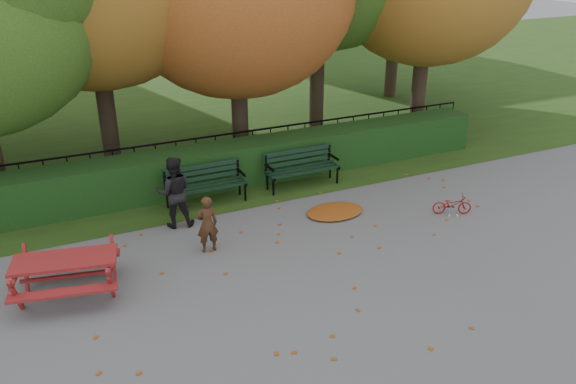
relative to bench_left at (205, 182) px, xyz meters
name	(u,v)px	position (x,y,z in m)	size (l,w,h in m)	color
ground	(337,268)	(1.30, -3.70, -0.52)	(90.00, 90.00, 0.00)	slate
grass_strip	(158,94)	(1.30, 10.30, -0.51)	(90.00, 90.00, 0.00)	#203813
hedge	(246,162)	(1.30, 0.80, -0.02)	(13.00, 0.90, 1.00)	black
iron_fence	(235,150)	(1.30, 1.60, 0.02)	(14.00, 0.04, 1.02)	black
bench_left	(205,182)	(0.00, 0.00, 0.00)	(1.80, 0.57, 0.88)	black
bench_right	(301,165)	(2.40, 0.00, 0.00)	(1.80, 0.57, 0.88)	black
picnic_table	(66,267)	(-3.15, -2.53, 0.03)	(1.88, 1.63, 0.80)	maroon
leaf_pile	(335,211)	(2.39, -1.71, -0.48)	(1.29, 0.89, 0.09)	maroon
leaf_scatter	(329,260)	(1.30, -3.40, -0.51)	(9.00, 5.70, 0.01)	maroon
child	(207,224)	(-0.60, -2.09, 0.05)	(0.41, 0.27, 1.14)	#3F2414
adult	(174,192)	(-0.88, -0.80, 0.24)	(0.73, 0.57, 1.51)	black
bicycle	(452,205)	(4.67, -2.80, -0.30)	(0.29, 0.84, 0.44)	maroon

